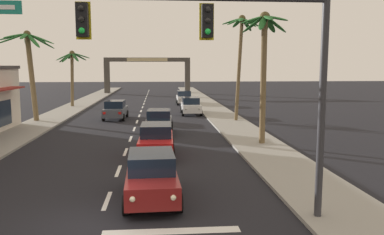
# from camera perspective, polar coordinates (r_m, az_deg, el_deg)

# --- Properties ---
(ground_plane) EXTENTS (220.00, 220.00, 0.00)m
(ground_plane) POSITION_cam_1_polar(r_m,az_deg,el_deg) (12.65, -13.41, -14.88)
(ground_plane) COLOR black
(sidewalk_right) EXTENTS (3.20, 110.00, 0.14)m
(sidewalk_right) POSITION_cam_1_polar(r_m,az_deg,el_deg) (32.47, 5.74, -0.92)
(sidewalk_right) COLOR gray
(sidewalk_right) RESTS_ON ground
(sidewalk_left) EXTENTS (3.20, 110.00, 0.14)m
(sidewalk_left) POSITION_cam_1_polar(r_m,az_deg,el_deg) (33.35, -21.64, -1.19)
(sidewalk_left) COLOR gray
(sidewalk_left) RESTS_ON ground
(lane_markings) EXTENTS (4.28, 86.98, 0.01)m
(lane_markings) POSITION_cam_1_polar(r_m,az_deg,el_deg) (31.44, -7.39, -1.34)
(lane_markings) COLOR silver
(lane_markings) RESTS_ON ground
(traffic_signal_mast) EXTENTS (10.55, 0.41, 7.33)m
(traffic_signal_mast) POSITION_cam_1_polar(r_m,az_deg,el_deg) (11.57, 3.39, 9.91)
(traffic_signal_mast) COLOR #2D2D33
(traffic_signal_mast) RESTS_ON ground
(sedan_lead_at_stop_bar) EXTENTS (2.06, 4.50, 1.68)m
(sedan_lead_at_stop_bar) POSITION_cam_1_polar(r_m,az_deg,el_deg) (14.43, -5.82, -8.31)
(sedan_lead_at_stop_bar) COLOR maroon
(sedan_lead_at_stop_bar) RESTS_ON ground
(sedan_third_in_queue) EXTENTS (2.02, 4.48, 1.68)m
(sedan_third_in_queue) POSITION_cam_1_polar(r_m,az_deg,el_deg) (21.29, -5.16, -3.18)
(sedan_third_in_queue) COLOR red
(sedan_third_in_queue) RESTS_ON ground
(sedan_fifth_in_queue) EXTENTS (2.10, 4.51, 1.68)m
(sedan_fifth_in_queue) POSITION_cam_1_polar(r_m,az_deg,el_deg) (28.24, -4.77, -0.56)
(sedan_fifth_in_queue) COLOR #4C515B
(sedan_fifth_in_queue) RESTS_ON ground
(sedan_oncoming_far) EXTENTS (2.06, 4.49, 1.68)m
(sedan_oncoming_far) POSITION_cam_1_polar(r_m,az_deg,el_deg) (36.40, -10.94, 1.12)
(sedan_oncoming_far) COLOR #4C515B
(sedan_oncoming_far) RESTS_ON ground
(sedan_parked_nearest_kerb) EXTENTS (1.96, 4.46, 1.68)m
(sedan_parked_nearest_kerb) POSITION_cam_1_polar(r_m,az_deg,el_deg) (39.29, -0.16, 1.71)
(sedan_parked_nearest_kerb) COLOR silver
(sedan_parked_nearest_kerb) RESTS_ON ground
(sedan_parked_mid_kerb) EXTENTS (1.95, 4.45, 1.68)m
(sedan_parked_mid_kerb) POSITION_cam_1_polar(r_m,az_deg,el_deg) (49.74, -1.15, 2.91)
(sedan_parked_mid_kerb) COLOR silver
(sedan_parked_mid_kerb) RESTS_ON ground
(palm_left_third) EXTENTS (4.82, 4.80, 7.69)m
(palm_left_third) POSITION_cam_1_polar(r_m,az_deg,el_deg) (36.11, -22.32, 7.99)
(palm_left_third) COLOR brown
(palm_left_third) RESTS_ON ground
(palm_left_farthest) EXTENTS (3.79, 3.65, 6.52)m
(palm_left_farthest) POSITION_cam_1_polar(r_m,az_deg,el_deg) (47.85, -16.86, 7.04)
(palm_left_farthest) COLOR brown
(palm_left_farthest) RESTS_ON ground
(palm_right_second) EXTENTS (2.99, 3.10, 7.89)m
(palm_right_second) POSITION_cam_1_polar(r_m,az_deg,el_deg) (23.96, 10.29, 9.54)
(palm_right_second) COLOR brown
(palm_right_second) RESTS_ON ground
(palm_right_third) EXTENTS (3.29, 3.32, 8.98)m
(palm_right_third) POSITION_cam_1_polar(r_m,az_deg,el_deg) (34.07, 6.97, 10.40)
(palm_right_third) COLOR brown
(palm_right_third) RESTS_ON ground
(town_gateway_arch) EXTENTS (14.78, 0.90, 6.20)m
(town_gateway_arch) POSITION_cam_1_polar(r_m,az_deg,el_deg) (69.54, -6.42, 6.79)
(town_gateway_arch) COLOR #423D38
(town_gateway_arch) RESTS_ON ground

